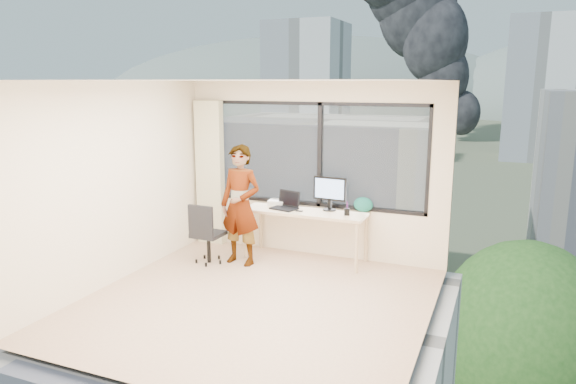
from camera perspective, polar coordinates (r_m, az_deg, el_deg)
The scene contains 24 objects.
floor at distance 6.45m, azimuth -3.49°, elevation -11.78°, with size 4.00×4.00×0.01m, color tan.
ceiling at distance 5.90m, azimuth -3.82°, elevation 12.01°, with size 4.00×4.00×0.01m, color white.
wall_front at distance 4.40m, azimuth -15.27°, elevation -5.54°, with size 4.00×0.01×2.60m, color beige.
wall_left at distance 7.14m, azimuth -18.21°, elevation 0.92°, with size 0.01×4.00×2.60m, color beige.
wall_right at distance 5.48m, azimuth 15.49°, elevation -2.11°, with size 0.01×4.00×2.60m, color beige.
window_wall at distance 7.80m, azimuth 3.17°, elevation 4.07°, with size 3.30×0.16×1.55m, color black, non-canonical shape.
curtain at distance 8.50m, azimuth -8.46°, elevation 2.05°, with size 0.45×0.14×2.30m, color beige.
desk at distance 7.75m, azimuth 1.88°, elevation -4.68°, with size 1.80×0.60×0.75m, color tan.
chair at distance 7.68m, azimuth -8.65°, elevation -4.35°, with size 0.46×0.46×0.91m, color black, non-canonical shape.
person at distance 7.50m, azimuth -5.18°, elevation -1.43°, with size 0.63×0.41×1.73m, color #2D2D33.
monitor at distance 7.62m, azimuth 4.55°, elevation -0.16°, with size 0.50×0.11×0.50m, color black, non-canonical shape.
game_console at distance 7.99m, azimuth -1.00°, elevation -1.12°, with size 0.30×0.25×0.07m, color white.
laptop at distance 7.69m, azimuth -0.44°, elevation -1.00°, with size 0.37×0.39×0.24m, color black, non-canonical shape.
cellphone at distance 7.58m, azimuth 1.22°, elevation -2.07°, with size 0.10×0.05×0.01m, color black.
pen_cup at distance 7.40m, azimuth 6.42°, elevation -2.15°, with size 0.08×0.08×0.10m, color black.
handbag at distance 7.61m, azimuth 8.17°, elevation -1.36°, with size 0.28×0.14×0.22m, color #0C4949.
exterior_ground at distance 126.41m, azimuth 21.25°, elevation 3.55°, with size 400.00×400.00×0.04m, color #515B3D.
near_bldg_a at distance 38.37m, azimuth 4.24°, elevation -2.60°, with size 16.00×12.00×14.00m, color beige.
far_tower_a at distance 107.15m, azimuth 2.07°, elevation 10.51°, with size 14.00×14.00×28.00m, color silver.
far_tower_b at distance 125.42m, azimuth 25.47°, elevation 10.05°, with size 13.00×13.00×30.00m, color silver.
far_tower_d at distance 167.53m, azimuth 0.65°, elevation 9.99°, with size 16.00×14.00×22.00m, color silver.
hill_a at distance 348.03m, azimuth 1.97°, elevation 9.16°, with size 288.00×216.00×90.00m, color slate.
tree_a at distance 35.35m, azimuth -11.07°, elevation -9.19°, with size 7.00×7.00×8.00m, color #27531B, non-canonical shape.
tree_b at distance 26.28m, azimuth 23.96°, elevation -16.59°, with size 7.60×7.60×9.00m, color #27531B, non-canonical shape.
Camera 1 is at (2.62, -5.29, 2.59)m, focal length 32.73 mm.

